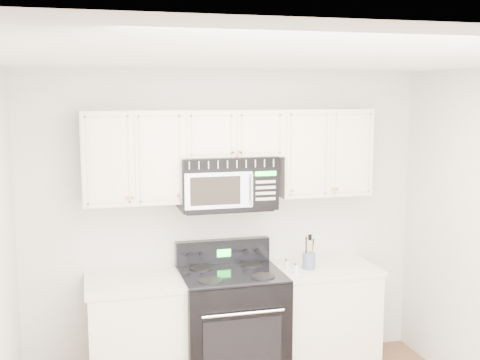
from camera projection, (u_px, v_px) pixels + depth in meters
name	position (u px, v px, depth m)	size (l,w,h in m)	color
room	(295.00, 279.00, 3.59)	(3.51, 3.51, 2.61)	brown
base_cabinet_left	(141.00, 338.00, 4.89)	(0.86, 0.65, 0.92)	silver
base_cabinet_right	(324.00, 320.00, 5.30)	(0.86, 0.65, 0.92)	silver
range	(231.00, 324.00, 5.04)	(0.83, 0.75, 1.14)	black
upper_cabinets	(231.00, 150.00, 5.02)	(2.44, 0.37, 0.75)	silver
microwave	(227.00, 182.00, 5.01)	(0.79, 0.45, 0.44)	black
utensil_crock	(309.00, 260.00, 5.11)	(0.11, 0.11, 0.30)	slate
shaker_salt	(287.00, 264.00, 5.12)	(0.04, 0.04, 0.09)	silver
shaker_pepper	(296.00, 268.00, 4.98)	(0.04, 0.04, 0.09)	silver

